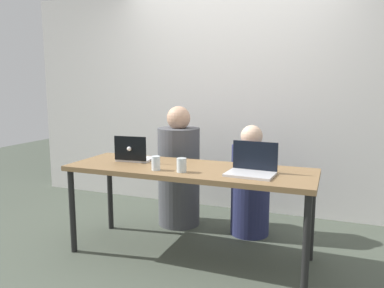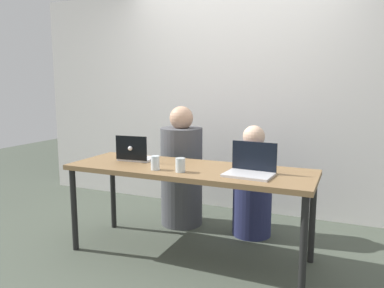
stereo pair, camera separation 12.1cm
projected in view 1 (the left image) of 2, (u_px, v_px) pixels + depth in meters
ground_plane at (189, 255)px, 3.12m from camera, size 12.00×12.00×0.00m
back_wall at (233, 100)px, 4.17m from camera, size 5.16×0.10×2.48m
desk at (189, 175)px, 3.01m from camera, size 1.99×0.66×0.75m
person_on_left at (179, 173)px, 3.76m from camera, size 0.52×0.52×1.20m
person_on_right at (250, 186)px, 3.51m from camera, size 0.44×0.44×1.04m
laptop_back_left at (134, 155)px, 3.25m from camera, size 0.31×0.27×0.22m
laptop_front_right at (252, 168)px, 2.76m from camera, size 0.36×0.29×0.24m
water_glass_left at (156, 164)px, 2.90m from camera, size 0.07×0.07×0.11m
water_glass_center at (182, 166)px, 2.83m from camera, size 0.08×0.08×0.11m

